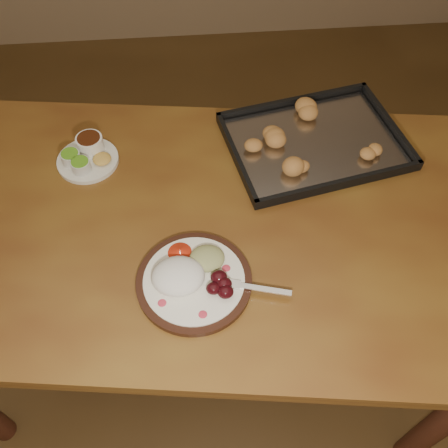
{
  "coord_description": "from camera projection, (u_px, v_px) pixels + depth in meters",
  "views": [
    {
      "loc": [
        0.27,
        -0.8,
        1.81
      ],
      "look_at": [
        0.33,
        -0.04,
        0.77
      ],
      "focal_mm": 40.0,
      "sensor_mm": 36.0,
      "label": 1
    }
  ],
  "objects": [
    {
      "name": "dinner_plate",
      "position": [
        192.0,
        277.0,
        1.2
      ],
      "size": [
        0.37,
        0.28,
        0.06
      ],
      "rotation": [
        0.0,
        0.0,
        -0.23
      ],
      "color": "black",
      "rests_on": "dining_table"
    },
    {
      "name": "baking_tray",
      "position": [
        315.0,
        141.0,
        1.48
      ],
      "size": [
        0.57,
        0.47,
        0.05
      ],
      "rotation": [
        0.0,
        0.0,
        0.21
      ],
      "color": "black",
      "rests_on": "dining_table"
    },
    {
      "name": "condiment_saucer",
      "position": [
        87.0,
        155.0,
        1.43
      ],
      "size": [
        0.18,
        0.18,
        0.06
      ],
      "rotation": [
        0.0,
        0.0,
        -0.52
      ],
      "color": "silver",
      "rests_on": "dining_table"
    },
    {
      "name": "dining_table",
      "position": [
        205.0,
        241.0,
        1.4
      ],
      "size": [
        1.61,
        1.1,
        0.75
      ],
      "rotation": [
        0.0,
        0.0,
        -0.14
      ],
      "color": "brown",
      "rests_on": "ground"
    },
    {
      "name": "ground",
      "position": [
        137.0,
        341.0,
        1.92
      ],
      "size": [
        4.0,
        4.0,
        0.0
      ],
      "primitive_type": "plane",
      "color": "brown",
      "rests_on": "ground"
    }
  ]
}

